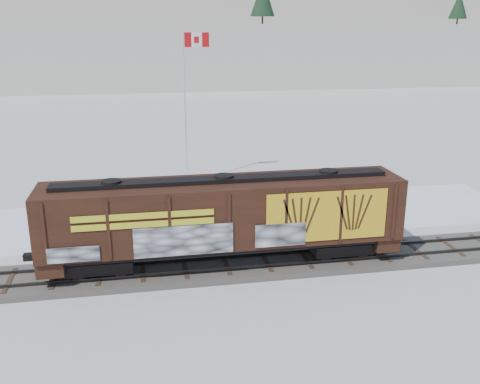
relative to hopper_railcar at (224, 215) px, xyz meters
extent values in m
plane|color=white|center=(0.07, 0.01, -2.80)|extent=(500.00, 500.00, 0.00)
cube|color=#59544C|center=(0.07, 0.01, -2.66)|extent=(50.00, 3.40, 0.28)
cube|color=#33302D|center=(0.07, -0.71, -2.45)|extent=(50.00, 0.10, 0.15)
cube|color=#33302D|center=(0.07, 0.73, -2.45)|extent=(50.00, 0.10, 0.15)
cube|color=white|center=(0.07, 7.51, -2.79)|extent=(40.00, 8.00, 0.03)
cube|color=white|center=(0.07, 95.01, 3.20)|extent=(360.00, 40.00, 12.00)
cube|color=white|center=(0.07, 125.01, 9.20)|extent=(360.00, 40.00, 24.00)
cube|color=white|center=(0.07, 160.01, 14.70)|extent=(360.00, 50.00, 35.00)
cone|color=black|center=(70.07, 96.01, 13.62)|extent=(4.20, 4.20, 6.15)
cube|color=black|center=(-5.85, 0.01, -1.92)|extent=(3.00, 2.00, 0.90)
cube|color=black|center=(5.84, 0.01, -1.92)|extent=(3.00, 2.00, 0.90)
cylinder|color=black|center=(-6.80, -0.77, -1.92)|extent=(0.90, 0.12, 0.90)
cube|color=black|center=(0.00, 0.01, -1.40)|extent=(16.99, 2.40, 0.25)
cube|color=#33170E|center=(0.00, 0.01, 0.20)|extent=(16.99, 3.00, 2.94)
cube|color=black|center=(0.00, 0.01, 1.77)|extent=(15.63, 0.90, 0.20)
cube|color=gold|center=(4.59, -1.53, 0.20)|extent=(5.78, 0.03, 2.38)
cube|color=gold|center=(-3.74, -1.53, 0.55)|extent=(6.12, 0.02, 0.70)
cube|color=silver|center=(-2.04, -1.54, -0.52)|extent=(4.42, 0.03, 1.40)
cylinder|color=silver|center=(-0.49, 15.27, -2.70)|extent=(0.90, 0.90, 0.20)
cylinder|color=silver|center=(-0.49, 15.27, 2.81)|extent=(0.14, 0.14, 11.21)
cube|color=#B90B10|center=(-0.14, 15.27, 7.71)|extent=(0.50, 0.07, 1.00)
cube|color=white|center=(0.46, 15.27, 7.71)|extent=(0.70, 0.09, 1.00)
cube|color=#B90B10|center=(1.11, 15.27, 7.71)|extent=(0.50, 0.07, 1.00)
imported|color=#A2A3A9|center=(-6.69, 7.38, -2.06)|extent=(4.49, 2.84, 1.43)
imported|color=white|center=(1.22, 6.64, -2.10)|extent=(4.21, 1.88, 1.34)
imported|color=#212329|center=(7.69, 7.64, -2.15)|extent=(4.38, 1.99, 1.24)
camera|label=1|loc=(-3.58, -23.62, 8.50)|focal=40.00mm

